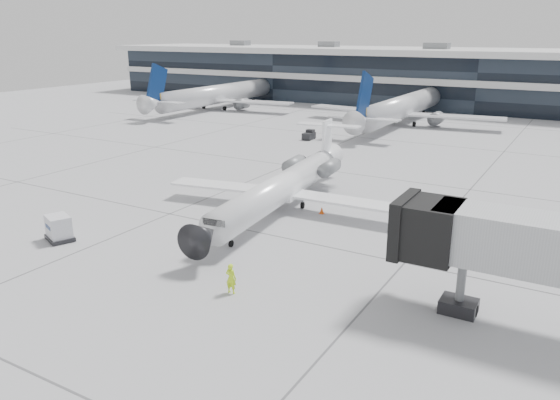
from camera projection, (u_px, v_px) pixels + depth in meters
The scene contains 9 objects.
ground at pixel (273, 236), 40.38m from camera, with size 220.00×220.00×0.00m, color #959598.
terminal at pixel (488, 82), 106.65m from camera, with size 170.00×22.00×10.00m, color black.
bg_jet_left at pixel (220, 108), 107.42m from camera, with size 32.00×40.00×9.60m, color silver, non-canonical shape.
bg_jet_center at pixel (403, 124), 89.66m from camera, with size 32.00×40.00×9.60m, color silver, non-canonical shape.
regional_jet at pixel (284, 186), 45.62m from camera, with size 21.26×26.54×6.13m.
ramp_worker at pixel (231, 278), 31.24m from camera, with size 0.67×0.44×1.83m, color #C9FB1A.
cargo_uld at pixel (59, 228), 39.26m from camera, with size 2.64×2.33×1.79m.
traffic_cone at pixel (322, 210), 45.19m from camera, with size 0.40×0.40×0.58m.
far_tug at pixel (309, 135), 76.31m from camera, with size 1.29×2.13×1.33m.
Camera 1 is at (19.43, -32.43, 14.44)m, focal length 35.00 mm.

